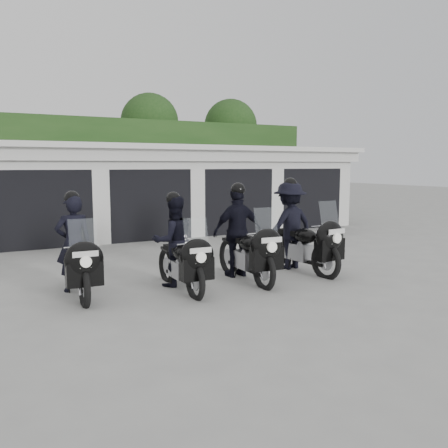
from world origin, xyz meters
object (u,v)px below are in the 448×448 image
police_bike_a (76,253)px  police_bike_b (177,247)px  police_bike_c (242,237)px  police_bike_d (295,230)px

police_bike_a → police_bike_b: 1.83m
police_bike_a → police_bike_b: bearing=-9.6°
police_bike_a → police_bike_b: (1.79, -0.38, 0.03)m
police_bike_a → police_bike_c: 3.27m
police_bike_b → police_bike_c: 1.47m
police_bike_d → police_bike_c: bearing=-179.6°
police_bike_a → police_bike_c: size_ratio=0.95×
police_bike_c → police_bike_a: bearing=177.5°
police_bike_a → police_bike_c: police_bike_c is taller
police_bike_a → police_bike_d: size_ratio=0.91×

